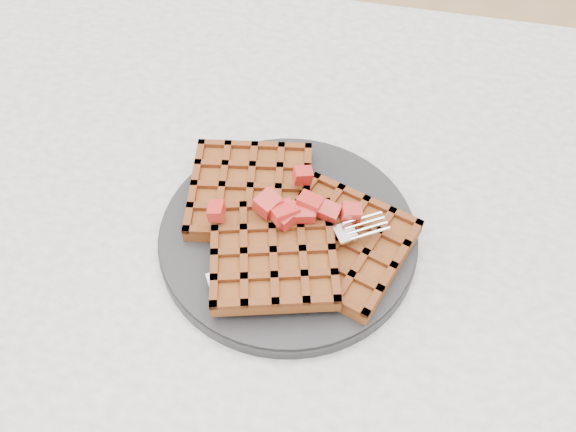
# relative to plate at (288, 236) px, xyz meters

# --- Properties ---
(table) EXTENTS (1.20, 0.80, 0.75)m
(table) POSITION_rel_plate_xyz_m (0.12, 0.00, -0.12)
(table) COLOR silver
(table) RESTS_ON ground
(plate) EXTENTS (0.25, 0.25, 0.02)m
(plate) POSITION_rel_plate_xyz_m (0.00, 0.00, 0.00)
(plate) COLOR black
(plate) RESTS_ON table
(waffles) EXTENTS (0.24, 0.21, 0.03)m
(waffles) POSITION_rel_plate_xyz_m (0.00, -0.00, 0.02)
(waffles) COLOR brown
(waffles) RESTS_ON plate
(strawberry_pile) EXTENTS (0.15, 0.15, 0.02)m
(strawberry_pile) POSITION_rel_plate_xyz_m (0.00, 0.00, 0.05)
(strawberry_pile) COLOR #8C0000
(strawberry_pile) RESTS_ON waffles
(fork) EXTENTS (0.17, 0.11, 0.02)m
(fork) POSITION_rel_plate_xyz_m (0.03, -0.03, 0.02)
(fork) COLOR silver
(fork) RESTS_ON plate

